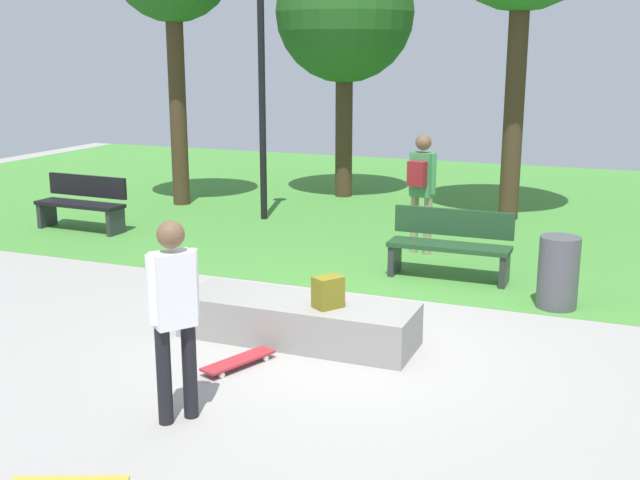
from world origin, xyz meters
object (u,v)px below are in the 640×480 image
concrete_ledge (298,320)px  pedestrian_with_backpack (421,183)px  skateboard_by_ledge (239,361)px  backpack_on_ledge (328,292)px  tree_slender_maple (345,14)px  skater_performing_trick (174,307)px  park_bench_by_oak (82,202)px  lamp_post (261,62)px  park_bench_center_lawn (450,243)px  trash_bin (558,272)px

concrete_ledge → pedestrian_with_backpack: bearing=86.5°
skateboard_by_ledge → pedestrian_with_backpack: 4.99m
backpack_on_ledge → tree_slender_maple: (-2.84, 8.13, 3.06)m
skater_performing_trick → skateboard_by_ledge: bearing=93.0°
park_bench_by_oak → lamp_post: (2.45, 1.93, 2.28)m
park_bench_center_lawn → trash_bin: (1.45, -0.75, -0.05)m
concrete_ledge → skater_performing_trick: skater_performing_trick is taller
skater_performing_trick → tree_slender_maple: size_ratio=0.33×
backpack_on_ledge → lamp_post: 6.77m
park_bench_center_lawn → pedestrian_with_backpack: pedestrian_with_backpack is taller
tree_slender_maple → park_bench_center_lawn: bearing=-56.5°
park_bench_by_oak → tree_slender_maple: 6.34m
trash_bin → pedestrian_with_backpack: 2.92m
skateboard_by_ledge → pedestrian_with_backpack: pedestrian_with_backpack is taller
park_bench_center_lawn → park_bench_by_oak: bearing=175.1°
skater_performing_trick → concrete_ledge: bearing=85.0°
tree_slender_maple → trash_bin: (4.86, -5.91, -3.23)m
backpack_on_ledge → skateboard_by_ledge: 1.13m
park_bench_center_lawn → tree_slender_maple: tree_slender_maple is taller
lamp_post → skater_performing_trick: bearing=-69.1°
trash_bin → park_bench_center_lawn: bearing=152.7°
backpack_on_ledge → skater_performing_trick: 2.06m
concrete_ledge → lamp_post: (-3.00, 5.36, 2.55)m
skateboard_by_ledge → park_bench_center_lawn: (1.19, 3.75, 0.42)m
park_bench_by_oak → pedestrian_with_backpack: pedestrian_with_backpack is taller
backpack_on_ledge → pedestrian_with_backpack: pedestrian_with_backpack is taller
backpack_on_ledge → trash_bin: 3.01m
trash_bin → lamp_post: bearing=149.1°
tree_slender_maple → trash_bin: size_ratio=5.91×
skateboard_by_ledge → pedestrian_with_backpack: (0.49, 4.86, 1.01)m
concrete_ledge → tree_slender_maple: size_ratio=0.49×
skater_performing_trick → pedestrian_with_backpack: size_ratio=0.94×
trash_bin → skater_performing_trick: bearing=-121.7°
park_bench_center_lawn → trash_bin: bearing=-27.3°
tree_slender_maple → trash_bin: tree_slender_maple is taller
backpack_on_ledge → park_bench_center_lawn: 3.03m
concrete_ledge → backpack_on_ledge: (0.37, -0.09, 0.38)m
concrete_ledge → park_bench_by_oak: park_bench_by_oak is taller
tree_slender_maple → trash_bin: 8.30m
backpack_on_ledge → skateboard_by_ledge: (-0.62, -0.78, -0.53)m
backpack_on_ledge → lamp_post: bearing=-115.0°
skater_performing_trick → lamp_post: size_ratio=0.36×
park_bench_center_lawn → lamp_post: lamp_post is taller
park_bench_by_oak → pedestrian_with_backpack: (5.69, 0.56, 0.59)m
skater_performing_trick → pedestrian_with_backpack: 6.04m
trash_bin → pedestrian_with_backpack: (-2.15, 1.86, 0.64)m
skater_performing_trick → park_bench_center_lawn: skater_performing_trick is taller
skater_performing_trick → tree_slender_maple: 10.67m
backpack_on_ledge → park_bench_center_lawn: bearing=-157.6°
pedestrian_with_backpack → backpack_on_ledge: bearing=-88.2°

